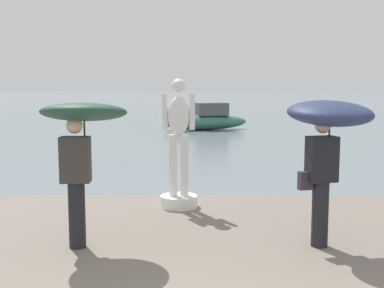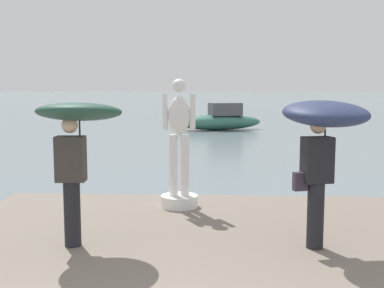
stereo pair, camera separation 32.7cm
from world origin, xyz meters
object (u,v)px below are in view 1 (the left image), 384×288
at_px(boat_near, 206,120).
at_px(onlooker_left, 82,130).
at_px(onlooker_right, 328,128).
at_px(statue_white_figure, 179,158).

bearing_deg(boat_near, onlooker_left, -95.45).
height_order(onlooker_right, boat_near, onlooker_right).
bearing_deg(onlooker_left, boat_near, 84.55).
bearing_deg(onlooker_right, boat_near, 92.92).
bearing_deg(boat_near, onlooker_right, -87.08).
bearing_deg(statue_white_figure, boat_near, 87.36).
bearing_deg(onlooker_left, statue_white_figure, 61.13).
height_order(statue_white_figure, onlooker_right, statue_white_figure).
distance_m(statue_white_figure, onlooker_left, 2.54).
xyz_separation_m(statue_white_figure, onlooker_left, (-1.18, -2.15, 0.68)).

